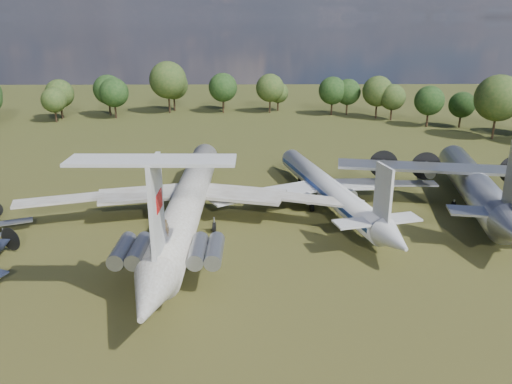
{
  "coord_description": "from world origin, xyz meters",
  "views": [
    {
      "loc": [
        8.37,
        -59.63,
        26.23
      ],
      "look_at": [
        9.25,
        0.88,
        5.0
      ],
      "focal_mm": 35.0,
      "sensor_mm": 36.0,
      "label": 1
    }
  ],
  "objects_px": {
    "il62_airliner": "(189,205)",
    "person_on_il62": "(166,228)",
    "tu104_jet": "(327,192)",
    "an12_transport": "(474,190)"
  },
  "relations": [
    {
      "from": "il62_airliner",
      "to": "person_on_il62",
      "type": "relative_size",
      "value": 33.49
    },
    {
      "from": "an12_transport",
      "to": "person_on_il62",
      "type": "height_order",
      "value": "person_on_il62"
    },
    {
      "from": "il62_airliner",
      "to": "tu104_jet",
      "type": "relative_size",
      "value": 1.3
    },
    {
      "from": "il62_airliner",
      "to": "tu104_jet",
      "type": "distance_m",
      "value": 20.3
    },
    {
      "from": "il62_airliner",
      "to": "person_on_il62",
      "type": "height_order",
      "value": "person_on_il62"
    },
    {
      "from": "tu104_jet",
      "to": "person_on_il62",
      "type": "height_order",
      "value": "person_on_il62"
    },
    {
      "from": "tu104_jet",
      "to": "an12_transport",
      "type": "height_order",
      "value": "an12_transport"
    },
    {
      "from": "person_on_il62",
      "to": "tu104_jet",
      "type": "bearing_deg",
      "value": -125.81
    },
    {
      "from": "il62_airliner",
      "to": "person_on_il62",
      "type": "distance_m",
      "value": 16.78
    },
    {
      "from": "il62_airliner",
      "to": "an12_transport",
      "type": "xyz_separation_m",
      "value": [
        40.23,
        5.71,
        -0.06
      ]
    }
  ]
}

